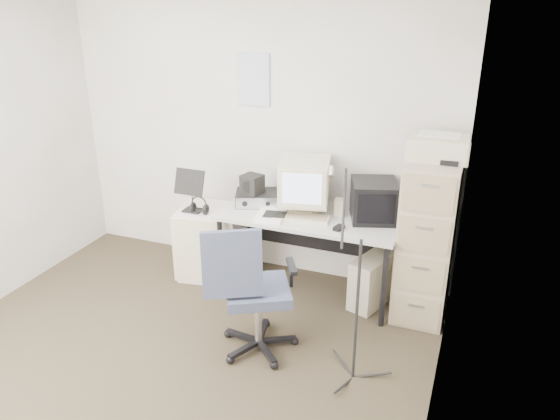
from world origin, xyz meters
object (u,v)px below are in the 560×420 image
(side_cart, at_px, (212,242))
(office_chair, at_px, (258,289))
(desk, at_px, (310,254))
(filing_cabinet, at_px, (427,239))

(side_cart, bearing_deg, office_chair, -55.65)
(desk, relative_size, office_chair, 1.49)
(desk, distance_m, office_chair, 0.93)
(office_chair, relative_size, side_cart, 1.51)
(office_chair, bearing_deg, filing_cabinet, 13.40)
(office_chair, bearing_deg, desk, 55.57)
(filing_cabinet, relative_size, side_cart, 1.95)
(desk, bearing_deg, office_chair, -95.64)
(filing_cabinet, height_order, side_cart, filing_cabinet)
(filing_cabinet, xyz_separation_m, desk, (-0.95, -0.03, -0.29))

